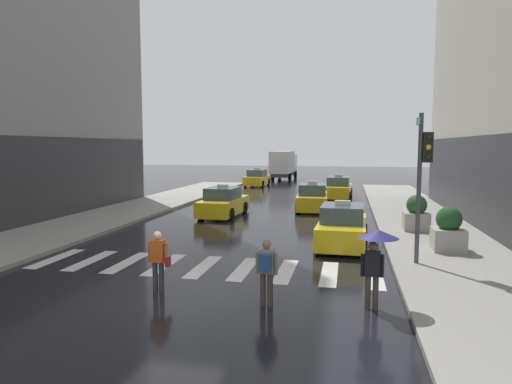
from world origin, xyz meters
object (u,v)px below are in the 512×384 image
at_px(taxi_lead, 342,227).
at_px(taxi_fifth, 257,179).
at_px(taxi_fourth, 339,189).
at_px(pedestrian_with_handbag, 158,258).
at_px(pedestrian_with_backpack, 266,267).
at_px(taxi_second, 223,203).
at_px(taxi_third, 312,198).
at_px(traffic_light_pole, 423,167).
at_px(box_truck, 283,164).
at_px(pedestrian_with_umbrella, 376,247).
at_px(planter_mid_block, 416,214).
at_px(planter_near_corner, 449,231).

bearing_deg(taxi_lead, taxi_fifth, 108.51).
bearing_deg(taxi_fourth, pedestrian_with_handbag, -100.22).
bearing_deg(pedestrian_with_backpack, taxi_second, 109.80).
relative_size(taxi_lead, taxi_third, 0.99).
bearing_deg(traffic_light_pole, taxi_second, 134.66).
bearing_deg(box_truck, pedestrian_with_umbrella, -78.95).
distance_m(taxi_fifth, pedestrian_with_umbrella, 34.33).
bearing_deg(taxi_lead, taxi_third, 101.28).
distance_m(pedestrian_with_backpack, planter_mid_block, 11.62).
bearing_deg(pedestrian_with_handbag, box_truck, 93.53).
bearing_deg(taxi_third, taxi_fourth, 78.34).
bearing_deg(box_truck, taxi_second, -88.67).
relative_size(traffic_light_pole, taxi_second, 1.04).
distance_m(traffic_light_pole, pedestrian_with_handbag, 8.58).
bearing_deg(pedestrian_with_umbrella, traffic_light_pole, 68.52).
bearing_deg(pedestrian_with_handbag, taxi_fourth, 79.78).
bearing_deg(pedestrian_with_umbrella, taxi_fifth, 106.17).
relative_size(pedestrian_with_umbrella, planter_near_corner, 1.21).
bearing_deg(planter_mid_block, taxi_lead, -135.49).
distance_m(taxi_lead, planter_near_corner, 3.86).
distance_m(taxi_lead, taxi_fourth, 16.75).
xyz_separation_m(taxi_lead, pedestrian_with_handbag, (-4.76, -6.82, 0.21)).
bearing_deg(taxi_second, taxi_fourth, 59.19).
bearing_deg(planter_near_corner, box_truck, 107.25).
bearing_deg(taxi_third, taxi_fifth, 112.60).
distance_m(taxi_second, pedestrian_with_handbag, 13.37).
xyz_separation_m(taxi_third, pedestrian_with_backpack, (0.23, -17.11, 0.25)).
relative_size(planter_near_corner, planter_mid_block, 1.00).
relative_size(taxi_fourth, planter_near_corner, 2.89).
xyz_separation_m(traffic_light_pole, planter_mid_block, (0.73, 6.04, -2.38)).
xyz_separation_m(planter_near_corner, planter_mid_block, (-0.55, 3.95, 0.00)).
relative_size(taxi_third, pedestrian_with_backpack, 2.80).
height_order(taxi_fifth, pedestrian_with_umbrella, pedestrian_with_umbrella).
distance_m(taxi_second, pedestrian_with_umbrella, 15.41).
bearing_deg(pedestrian_with_backpack, planter_near_corner, 50.03).
xyz_separation_m(taxi_second, pedestrian_with_backpack, (4.95, -13.75, 0.25)).
relative_size(box_truck, planter_near_corner, 4.75).
bearing_deg(taxi_second, traffic_light_pole, -45.34).
xyz_separation_m(taxi_fourth, box_truck, (-6.83, 18.26, 1.13)).
bearing_deg(taxi_third, pedestrian_with_umbrella, -80.47).
bearing_deg(pedestrian_with_backpack, traffic_light_pole, 46.67).
bearing_deg(pedestrian_with_backpack, box_truck, 97.55).
relative_size(taxi_fifth, box_truck, 0.61).
distance_m(pedestrian_with_umbrella, planter_near_corner, 6.90).
xyz_separation_m(taxi_fourth, planter_mid_block, (3.73, -13.58, 0.15)).
bearing_deg(taxi_lead, box_truck, 101.84).
relative_size(taxi_second, pedestrian_with_umbrella, 2.38).
bearing_deg(planter_mid_block, taxi_third, 128.06).
height_order(taxi_second, pedestrian_with_handbag, taxi_second).
height_order(box_truck, planter_mid_block, box_truck).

